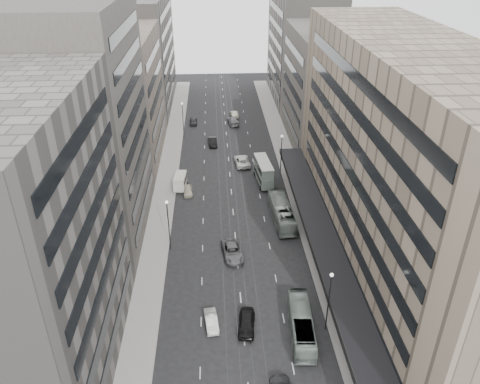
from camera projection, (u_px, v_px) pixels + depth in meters
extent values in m
plane|color=black|center=(241.00, 303.00, 59.17)|extent=(220.00, 220.00, 0.00)
cube|color=gray|center=(290.00, 169.00, 92.44)|extent=(4.00, 125.00, 0.15)
cube|color=gray|center=(168.00, 172.00, 91.22)|extent=(4.00, 125.00, 0.15)
cube|color=gray|center=(404.00, 164.00, 59.93)|extent=(15.00, 60.00, 30.00)
cube|color=black|center=(324.00, 238.00, 64.81)|extent=(4.40, 60.00, 0.50)
cube|color=#44413B|center=(327.00, 88.00, 99.76)|extent=(15.00, 28.00, 24.00)
cube|color=slate|center=(303.00, 48.00, 124.95)|extent=(15.00, 32.00, 28.00)
cube|color=slate|center=(18.00, 250.00, 43.79)|extent=(15.00, 28.00, 30.00)
cube|color=#44413B|center=(82.00, 126.00, 66.36)|extent=(15.00, 26.00, 34.00)
cube|color=slate|center=(118.00, 98.00, 92.10)|extent=(15.00, 28.00, 25.00)
cube|color=slate|center=(139.00, 52.00, 120.15)|extent=(15.00, 38.00, 28.00)
cylinder|color=#262628|center=(328.00, 303.00, 53.35)|extent=(0.16, 0.16, 8.00)
sphere|color=silver|center=(332.00, 275.00, 51.36)|extent=(0.44, 0.44, 0.44)
cylinder|color=#262628|center=(281.00, 156.00, 88.23)|extent=(0.16, 0.16, 8.00)
sphere|color=silver|center=(282.00, 136.00, 86.24)|extent=(0.44, 0.44, 0.44)
cylinder|color=#262628|center=(169.00, 227.00, 67.19)|extent=(0.16, 0.16, 8.00)
sphere|color=silver|center=(167.00, 202.00, 65.19)|extent=(0.44, 0.44, 0.44)
cylinder|color=#262628|center=(183.00, 121.00, 104.69)|extent=(0.16, 0.16, 8.00)
sphere|color=silver|center=(182.00, 103.00, 102.69)|extent=(0.44, 0.44, 0.44)
imported|color=gray|center=(301.00, 324.00, 54.05)|extent=(3.02, 10.30, 2.83)
imported|color=gray|center=(282.00, 212.00, 75.32)|extent=(3.29, 11.61, 3.20)
cube|color=slate|center=(263.00, 175.00, 86.88)|extent=(3.03, 8.18, 2.04)
cube|color=slate|center=(264.00, 166.00, 85.95)|extent=(2.95, 7.86, 1.78)
cube|color=silver|center=(264.00, 162.00, 85.49)|extent=(3.03, 8.18, 0.11)
cylinder|color=black|center=(260.00, 188.00, 84.74)|extent=(0.34, 0.91, 0.89)
cylinder|color=black|center=(272.00, 187.00, 85.05)|extent=(0.34, 0.91, 0.89)
cylinder|color=black|center=(255.00, 174.00, 89.70)|extent=(0.34, 0.91, 0.89)
cylinder|color=black|center=(266.00, 173.00, 90.01)|extent=(0.34, 0.91, 0.89)
cube|color=silver|center=(180.00, 183.00, 85.07)|extent=(2.35, 4.52, 1.34)
cube|color=beige|center=(180.00, 178.00, 84.49)|extent=(2.31, 4.43, 1.06)
cylinder|color=black|center=(174.00, 190.00, 84.17)|extent=(0.26, 0.71, 0.70)
cylinder|color=black|center=(185.00, 191.00, 84.11)|extent=(0.26, 0.71, 0.70)
cylinder|color=black|center=(177.00, 183.00, 86.68)|extent=(0.26, 0.71, 0.70)
cylinder|color=black|center=(187.00, 183.00, 86.62)|extent=(0.26, 0.71, 0.70)
imported|color=black|center=(247.00, 323.00, 55.02)|extent=(2.46, 4.97, 1.63)
imported|color=silver|center=(211.00, 321.00, 55.50)|extent=(1.90, 4.18, 1.33)
imported|color=#5B5B5D|center=(233.00, 251.00, 67.37)|extent=(3.32, 6.08, 1.61)
imported|color=beige|center=(188.00, 191.00, 83.43)|extent=(1.78, 3.98, 1.33)
imported|color=black|center=(213.00, 142.00, 102.56)|extent=(2.09, 4.95, 1.59)
imported|color=silver|center=(242.00, 161.00, 93.90)|extent=(3.29, 6.27, 1.68)
imported|color=slate|center=(233.00, 121.00, 113.79)|extent=(2.95, 6.13, 1.72)
imported|color=#272629|center=(193.00, 121.00, 113.81)|extent=(1.78, 4.33, 1.47)
imported|color=beige|center=(234.00, 114.00, 118.26)|extent=(2.00, 4.61, 1.48)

